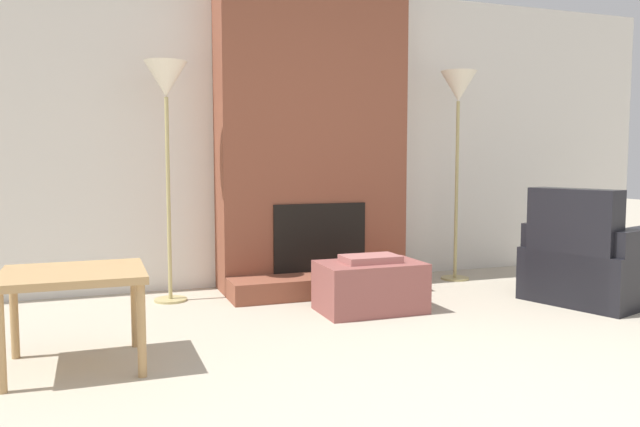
% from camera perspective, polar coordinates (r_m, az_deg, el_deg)
% --- Properties ---
extents(wall_back, '(7.45, 0.06, 2.60)m').
position_cam_1_polar(wall_back, '(5.58, -1.58, 7.11)').
color(wall_back, silver).
rests_on(wall_back, ground_plane).
extents(fireplace, '(1.60, 0.79, 2.60)m').
position_cam_1_polar(fireplace, '(5.33, -0.69, 6.48)').
color(fireplace, brown).
rests_on(fireplace, ground_plane).
extents(ottoman, '(0.74, 0.47, 0.41)m').
position_cam_1_polar(ottoman, '(4.53, 4.61, -6.59)').
color(ottoman, '#8C4C47').
rests_on(ottoman, ground_plane).
extents(armchair, '(1.15, 1.08, 0.88)m').
position_cam_1_polar(armchair, '(5.27, 23.69, -4.38)').
color(armchair, black).
rests_on(armchair, ground_plane).
extents(side_table, '(0.72, 0.62, 0.52)m').
position_cam_1_polar(side_table, '(3.52, -21.60, -5.90)').
color(side_table, tan).
rests_on(side_table, ground_plane).
extents(floor_lamp_left, '(0.32, 0.32, 1.83)m').
position_cam_1_polar(floor_lamp_left, '(4.91, -13.89, 10.61)').
color(floor_lamp_left, tan).
rests_on(floor_lamp_left, ground_plane).
extents(floor_lamp_right, '(0.32, 0.32, 1.87)m').
position_cam_1_polar(floor_lamp_right, '(5.78, 12.53, 10.20)').
color(floor_lamp_right, tan).
rests_on(floor_lamp_right, ground_plane).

